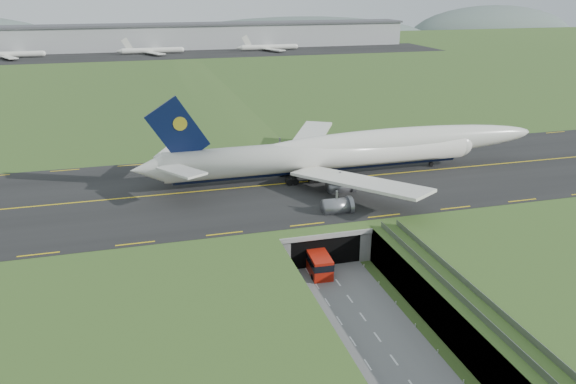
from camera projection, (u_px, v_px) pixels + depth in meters
name	position (u px, v px, depth m)	size (l,w,h in m)	color
ground	(343.00, 290.00, 85.84)	(900.00, 900.00, 0.00)	#325020
airfield_deck	(343.00, 273.00, 84.80)	(800.00, 800.00, 6.00)	gray
trench_road	(361.00, 316.00, 79.02)	(12.00, 75.00, 0.20)	slate
taxiway	(286.00, 184.00, 113.58)	(800.00, 44.00, 0.18)	black
tunnel_portal	(310.00, 228.00, 99.80)	(17.00, 22.30, 6.00)	gray
guideway	(482.00, 316.00, 69.46)	(3.00, 53.00, 7.05)	#A8A8A3
jumbo_jet	(350.00, 151.00, 117.38)	(88.83, 58.21, 19.25)	silver
shuttle_tram	(317.00, 261.00, 90.82)	(3.67, 8.66, 3.44)	#B1190B
cargo_terminal	(174.00, 36.00, 351.76)	(320.00, 67.00, 15.60)	#B2B2B2
distant_hills	(238.00, 44.00, 492.20)	(700.00, 91.00, 60.00)	#4F5F59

